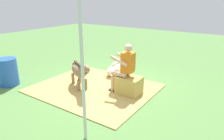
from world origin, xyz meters
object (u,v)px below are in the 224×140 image
at_px(pony_lying, 116,69).
at_px(tent_pole_left, 83,75).
at_px(pony_standing, 80,71).
at_px(hay_bale, 129,86).
at_px(person_seated, 124,66).
at_px(water_barrel, 8,72).

bearing_deg(pony_lying, tent_pole_left, 114.12).
height_order(pony_standing, tent_pole_left, tent_pole_left).
relative_size(hay_bale, person_seated, 0.46).
height_order(hay_bale, water_barrel, water_barrel).
distance_m(person_seated, water_barrel, 3.46).
xyz_separation_m(person_seated, pony_lying, (0.99, -1.13, -0.57)).
bearing_deg(tent_pole_left, pony_standing, -45.31).
xyz_separation_m(pony_lying, water_barrel, (2.13, 2.57, 0.22)).
bearing_deg(water_barrel, tent_pole_left, 169.55).
distance_m(water_barrel, tent_pole_left, 3.74).
bearing_deg(person_seated, water_barrel, 24.79).
bearing_deg(water_barrel, person_seated, -155.21).
bearing_deg(person_seated, tent_pole_left, 102.23).
bearing_deg(tent_pole_left, pony_lying, -65.88).
relative_size(person_seated, pony_standing, 1.12).
bearing_deg(hay_bale, water_barrel, 23.76).
bearing_deg(pony_lying, water_barrel, 50.28).
distance_m(person_seated, pony_lying, 1.60).
height_order(hay_bale, tent_pole_left, tent_pole_left).
bearing_deg(pony_standing, hay_bale, -161.18).
xyz_separation_m(hay_bale, pony_standing, (1.34, 0.46, 0.27)).
distance_m(pony_standing, water_barrel, 2.19).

